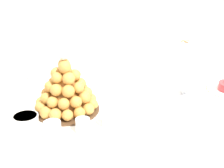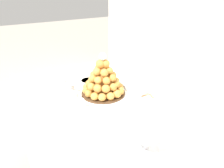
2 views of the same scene
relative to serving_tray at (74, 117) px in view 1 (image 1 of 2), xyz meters
The scene contains 11 objects.
buffet_table 0.19m from the serving_tray, ahead, with size 1.38×0.81×0.73m.
serving_tray is the anchor object (origin of this frame).
croquembouche 0.11m from the serving_tray, 99.69° to the left, with size 0.25×0.25×0.24m.
dessert_cup_left 0.23m from the serving_tray, 148.39° to the right, with size 0.05×0.05×0.06m.
dessert_cup_mid_left 0.15m from the serving_tray, 132.37° to the right, with size 0.06×0.06×0.06m.
dessert_cup_centre 0.12m from the serving_tray, 90.30° to the right, with size 0.05×0.05×0.05m.
dessert_cup_mid_right 0.15m from the serving_tray, 51.34° to the right, with size 0.05×0.05×0.06m.
dessert_cup_right 0.23m from the serving_tray, 30.42° to the right, with size 0.05×0.05×0.05m.
creme_brulee_ramekin 0.17m from the serving_tray, behind, with size 0.09×0.09×0.03m.
macaron_goblet 0.51m from the serving_tray, ahead, with size 0.12×0.12×0.25m.
wine_glass 0.33m from the serving_tray, 112.84° to the left, with size 0.07×0.07×0.15m.
Camera 1 is at (-0.41, -1.00, 1.30)m, focal length 49.91 mm.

